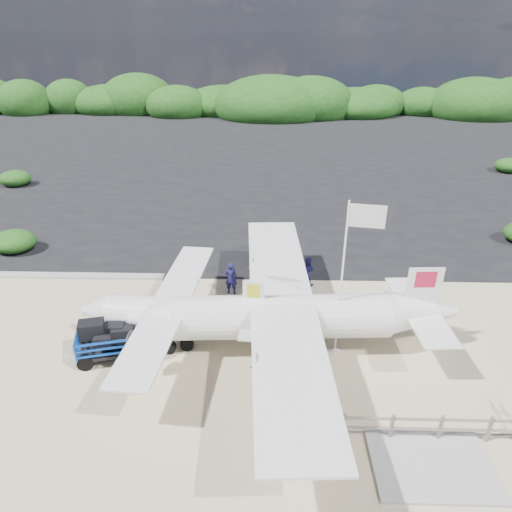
{
  "coord_description": "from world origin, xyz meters",
  "views": [
    {
      "loc": [
        0.56,
        -15.36,
        11.62
      ],
      "look_at": [
        0.02,
        4.56,
        1.58
      ],
      "focal_mm": 32.0,
      "sensor_mm": 36.0,
      "label": 1
    }
  ],
  "objects_px": {
    "crew_b": "(307,271)",
    "signboard": "(298,366)",
    "baggage_cart": "(116,356)",
    "flagpole": "(335,351)",
    "aircraft_small": "(217,139)",
    "crew_a": "(231,278)",
    "aircraft_large": "(402,180)"
  },
  "relations": [
    {
      "from": "signboard",
      "to": "crew_b",
      "type": "height_order",
      "value": "crew_b"
    },
    {
      "from": "baggage_cart",
      "to": "crew_b",
      "type": "xyz_separation_m",
      "value": [
        7.93,
        5.83,
        0.74
      ]
    },
    {
      "from": "signboard",
      "to": "baggage_cart",
      "type": "bearing_deg",
      "value": -176.68
    },
    {
      "from": "aircraft_large",
      "to": "aircraft_small",
      "type": "distance_m",
      "value": 22.87
    },
    {
      "from": "signboard",
      "to": "crew_a",
      "type": "bearing_deg",
      "value": 125.91
    },
    {
      "from": "aircraft_large",
      "to": "crew_a",
      "type": "bearing_deg",
      "value": 52.25
    },
    {
      "from": "aircraft_large",
      "to": "aircraft_small",
      "type": "bearing_deg",
      "value": -44.01
    },
    {
      "from": "aircraft_large",
      "to": "aircraft_small",
      "type": "relative_size",
      "value": 1.86
    },
    {
      "from": "crew_a",
      "to": "aircraft_large",
      "type": "xyz_separation_m",
      "value": [
        13.06,
        18.76,
        -0.83
      ]
    },
    {
      "from": "signboard",
      "to": "aircraft_small",
      "type": "xyz_separation_m",
      "value": [
        -7.15,
        39.04,
        0.0
      ]
    },
    {
      "from": "aircraft_small",
      "to": "crew_b",
      "type": "bearing_deg",
      "value": 108.45
    },
    {
      "from": "signboard",
      "to": "aircraft_small",
      "type": "distance_m",
      "value": 39.69
    },
    {
      "from": "baggage_cart",
      "to": "crew_b",
      "type": "distance_m",
      "value": 9.87
    },
    {
      "from": "flagpole",
      "to": "crew_a",
      "type": "relative_size",
      "value": 3.82
    },
    {
      "from": "aircraft_large",
      "to": "crew_b",
      "type": "bearing_deg",
      "value": 59.38
    },
    {
      "from": "flagpole",
      "to": "crew_a",
      "type": "xyz_separation_m",
      "value": [
        -4.47,
        4.3,
        0.83
      ]
    },
    {
      "from": "baggage_cart",
      "to": "flagpole",
      "type": "relative_size",
      "value": 0.46
    },
    {
      "from": "signboard",
      "to": "crew_b",
      "type": "xyz_separation_m",
      "value": [
        0.76,
        6.22,
        0.74
      ]
    },
    {
      "from": "aircraft_small",
      "to": "baggage_cart",
      "type": "bearing_deg",
      "value": 94.87
    },
    {
      "from": "crew_b",
      "to": "flagpole",
      "type": "bearing_deg",
      "value": 122.48
    },
    {
      "from": "flagpole",
      "to": "crew_a",
      "type": "bearing_deg",
      "value": 136.11
    },
    {
      "from": "crew_b",
      "to": "aircraft_large",
      "type": "xyz_separation_m",
      "value": [
        9.33,
        17.78,
        -0.74
      ]
    },
    {
      "from": "signboard",
      "to": "crew_a",
      "type": "relative_size",
      "value": 0.96
    },
    {
      "from": "flagpole",
      "to": "signboard",
      "type": "distance_m",
      "value": 1.77
    },
    {
      "from": "flagpole",
      "to": "signboard",
      "type": "height_order",
      "value": "flagpole"
    },
    {
      "from": "flagpole",
      "to": "baggage_cart",
      "type": "bearing_deg",
      "value": -176.38
    },
    {
      "from": "flagpole",
      "to": "aircraft_small",
      "type": "distance_m",
      "value": 39.07
    },
    {
      "from": "aircraft_small",
      "to": "crew_a",
      "type": "bearing_deg",
      "value": 101.96
    },
    {
      "from": "baggage_cart",
      "to": "flagpole",
      "type": "bearing_deg",
      "value": -10.52
    },
    {
      "from": "crew_b",
      "to": "signboard",
      "type": "bearing_deg",
      "value": 107.45
    },
    {
      "from": "crew_a",
      "to": "aircraft_small",
      "type": "height_order",
      "value": "crew_a"
    },
    {
      "from": "crew_b",
      "to": "crew_a",
      "type": "bearing_deg",
      "value": 39.16
    }
  ]
}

